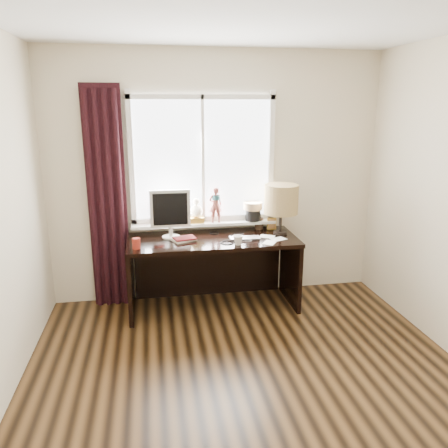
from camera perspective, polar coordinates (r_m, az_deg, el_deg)
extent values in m
cube|color=#523519|center=(3.32, 4.87, -22.81)|extent=(3.50, 4.00, 0.00)
cube|color=beige|center=(4.63, -0.95, 6.01)|extent=(3.50, 0.00, 2.60)
imported|color=silver|center=(4.36, 2.76, -1.85)|extent=(0.32, 0.22, 0.02)
imported|color=white|center=(4.18, 1.85, -2.08)|extent=(0.13, 0.13, 0.10)
cylinder|color=maroon|center=(4.15, -11.38, -2.50)|extent=(0.08, 0.08, 0.10)
cube|color=white|center=(4.57, -2.81, 8.40)|extent=(1.40, 0.02, 1.30)
cube|color=silver|center=(4.66, -2.68, 0.72)|extent=(1.50, 0.05, 0.05)
cube|color=silver|center=(4.52, -2.88, 16.27)|extent=(1.50, 0.05, 0.05)
cube|color=silver|center=(4.52, -12.03, 8.01)|extent=(0.05, 0.05, 1.40)
cube|color=silver|center=(4.69, 6.15, 8.51)|extent=(0.05, 0.05, 1.40)
cube|color=silver|center=(4.55, -2.78, 8.37)|extent=(0.03, 0.05, 1.30)
cube|color=silver|center=(4.62, -2.60, 0.09)|extent=(1.52, 0.18, 0.03)
cylinder|color=#3F0201|center=(4.54, -8.64, 1.29)|extent=(0.13, 0.13, 0.22)
cube|color=gold|center=(4.60, -3.60, 0.57)|extent=(0.15, 0.12, 0.06)
sphere|color=beige|center=(4.58, -3.62, 1.72)|extent=(0.13, 0.13, 0.13)
sphere|color=beige|center=(4.56, -3.64, 2.95)|extent=(0.07, 0.07, 0.07)
imported|color=brown|center=(4.57, -1.06, 2.52)|extent=(0.14, 0.10, 0.38)
cylinder|color=#1E4C51|center=(4.54, -1.05, 3.51)|extent=(0.09, 0.09, 0.05)
cylinder|color=black|center=(4.68, 3.78, 1.19)|extent=(0.16, 0.16, 0.12)
cylinder|color=#8C6B4C|center=(4.65, 3.80, 2.39)|extent=(0.20, 0.20, 0.08)
cube|color=black|center=(4.56, -15.00, 3.10)|extent=(0.38, 0.05, 2.25)
cylinder|color=black|center=(4.54, -16.77, 2.61)|extent=(0.06, 0.06, 2.20)
cylinder|color=black|center=(4.53, -15.64, 2.67)|extent=(0.06, 0.06, 2.20)
cylinder|color=black|center=(4.52, -14.51, 2.72)|extent=(0.06, 0.06, 2.20)
cylinder|color=black|center=(4.52, -13.37, 2.78)|extent=(0.06, 0.06, 2.20)
cube|color=black|center=(4.39, -1.48, -2.15)|extent=(1.70, 0.70, 0.04)
cube|color=black|center=(4.49, -12.08, -7.21)|extent=(0.04, 0.64, 0.71)
cube|color=black|center=(4.70, 8.67, -5.98)|extent=(0.04, 0.64, 0.71)
cube|color=black|center=(4.83, -2.02, -5.23)|extent=(1.60, 0.03, 0.71)
cylinder|color=beige|center=(4.44, -6.92, -1.68)|extent=(0.18, 0.18, 0.01)
cylinder|color=beige|center=(4.43, -6.95, -0.97)|extent=(0.04, 0.04, 0.10)
cube|color=beige|center=(4.37, -7.05, 1.99)|extent=(0.40, 0.04, 0.38)
cube|color=black|center=(4.35, -7.03, 1.92)|extent=(0.34, 0.01, 0.32)
cube|color=beige|center=(4.34, -5.31, -2.02)|extent=(0.27, 0.24, 0.02)
cube|color=#581012|center=(4.33, -5.17, -1.85)|extent=(0.24, 0.20, 0.01)
cylinder|color=black|center=(4.72, 4.59, 0.07)|extent=(0.09, 0.09, 0.12)
cylinder|color=black|center=(4.72, 4.39, 0.68)|extent=(0.01, 0.01, 0.22)
cylinder|color=black|center=(4.71, 4.76, 0.46)|extent=(0.01, 0.01, 0.19)
cylinder|color=black|center=(4.72, 4.56, 0.87)|extent=(0.01, 0.01, 0.25)
cylinder|color=black|center=(4.73, 4.77, 0.41)|extent=(0.01, 0.01, 0.17)
cube|color=gold|center=(4.71, 6.24, 0.03)|extent=(0.10, 0.02, 0.13)
cube|color=#996633|center=(4.70, 6.28, -0.01)|extent=(0.08, 0.01, 0.10)
cylinder|color=black|center=(4.57, 7.33, -1.11)|extent=(0.14, 0.14, 0.03)
cylinder|color=black|center=(4.54, 7.38, 0.40)|extent=(0.03, 0.03, 0.22)
cylinder|color=tan|center=(4.49, 7.48, 3.24)|extent=(0.35, 0.35, 0.30)
cube|color=white|center=(4.40, 7.12, -1.95)|extent=(0.18, 0.16, 0.00)
cube|color=white|center=(4.47, 5.65, -1.63)|extent=(0.18, 0.17, 0.00)
cube|color=white|center=(4.27, 5.96, -2.43)|extent=(0.17, 0.19, 0.00)
torus|color=black|center=(4.24, 0.45, -2.45)|extent=(0.17, 0.17, 0.01)
torus|color=black|center=(4.50, 1.98, -1.39)|extent=(0.12, 0.12, 0.01)
torus|color=black|center=(4.56, -1.28, -1.18)|extent=(0.13, 0.13, 0.01)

